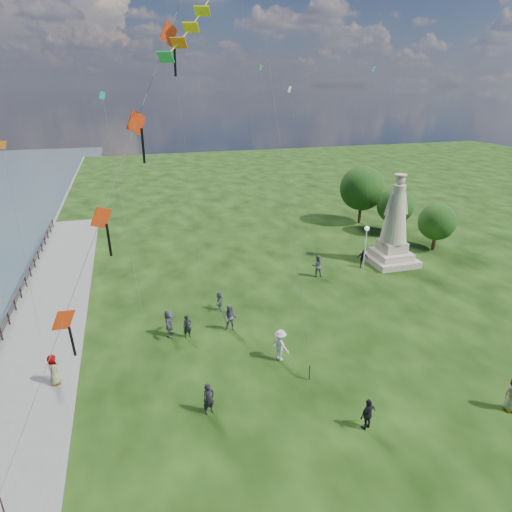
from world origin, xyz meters
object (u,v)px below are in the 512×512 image
object	(u,v)px
statue	(394,231)
person_5	(169,323)
person_6	(187,326)
person_0	(209,399)
person_1	(230,318)
person_7	(317,266)
person_11	(219,301)
person_10	(54,371)
lamppost	(366,239)
person_3	(368,414)
person_2	(280,345)
person_9	(363,259)

from	to	relation	value
statue	person_5	world-z (taller)	statue
statue	person_6	size ratio (longest dim) A/B	5.19
statue	person_0	size ratio (longest dim) A/B	4.79
person_1	person_7	world-z (taller)	person_7
statue	person_7	bearing A→B (deg)	-173.59
person_5	person_6	bearing A→B (deg)	-100.15
person_7	person_11	world-z (taller)	person_7
person_1	person_10	distance (m)	10.52
person_10	person_0	bearing A→B (deg)	-124.26
person_6	person_11	xyz separation A→B (m)	(2.69, 2.85, -0.04)
person_1	person_7	distance (m)	10.90
statue	person_6	bearing A→B (deg)	-159.58
lamppost	person_3	world-z (taller)	lamppost
person_7	person_2	bearing A→B (deg)	64.94
lamppost	person_3	xyz separation A→B (m)	(-8.99, -15.94, -2.19)
person_11	lamppost	bearing A→B (deg)	116.09
person_0	person_6	xyz separation A→B (m)	(0.02, 7.07, -0.06)
statue	person_11	world-z (taller)	statue
person_2	person_11	bearing A→B (deg)	-11.41
person_1	person_3	size ratio (longest dim) A/B	1.14
lamppost	person_3	bearing A→B (deg)	-119.43
person_6	person_9	distance (m)	17.66
person_6	person_9	bearing A→B (deg)	14.04
person_7	person_9	world-z (taller)	person_7
person_1	person_5	xyz separation A→B (m)	(-3.84, 0.54, -0.00)
person_2	person_3	size ratio (longest dim) A/B	1.19
person_1	person_6	world-z (taller)	person_1
person_6	person_7	world-z (taller)	person_7
person_10	person_11	size ratio (longest dim) A/B	1.20
person_0	person_2	xyz separation A→B (m)	(4.79, 3.14, 0.13)
person_1	person_10	xyz separation A→B (m)	(-10.19, -2.60, -0.06)
person_6	person_10	distance (m)	7.86
person_2	person_7	world-z (taller)	person_2
person_7	person_9	distance (m)	4.63
person_2	person_3	xyz separation A→B (m)	(2.03, -6.25, -0.15)
person_5	statue	bearing A→B (deg)	-56.61
statue	person_1	world-z (taller)	statue
person_9	person_11	distance (m)	14.17
person_9	person_6	bearing A→B (deg)	-126.36
person_1	lamppost	bearing A→B (deg)	51.16
lamppost	person_5	world-z (taller)	lamppost
person_3	person_2	bearing A→B (deg)	-90.47
person_5	person_7	size ratio (longest dim) A/B	0.97
person_0	person_1	distance (m)	7.58
statue	person_3	world-z (taller)	statue
person_11	person_2	bearing A→B (deg)	30.74
person_2	person_11	world-z (taller)	person_2
statue	person_7	xyz separation A→B (m)	(-7.58, -0.79, -2.07)
person_1	person_2	world-z (taller)	person_2
lamppost	person_7	world-z (taller)	lamppost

